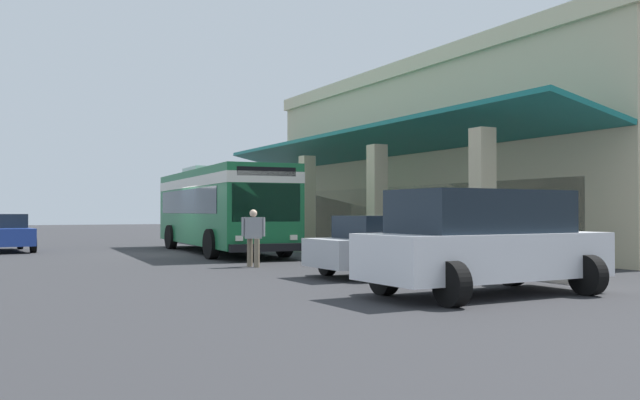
{
  "coord_description": "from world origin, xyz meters",
  "views": [
    {
      "loc": [
        25.23,
        -6.75,
        1.57
      ],
      "look_at": [
        2.7,
        4.89,
        1.99
      ],
      "focal_mm": 39.0,
      "sensor_mm": 36.0,
      "label": 1
    }
  ],
  "objects_px": {
    "parked_sedan_silver": "(397,245)",
    "parked_suv_white": "(484,241)",
    "pedestrian": "(253,235)",
    "potted_palm": "(285,231)",
    "parked_sedan_blue": "(2,232)",
    "transit_bus": "(220,204)"
  },
  "relations": [
    {
      "from": "parked_sedan_silver",
      "to": "parked_suv_white",
      "type": "relative_size",
      "value": 0.91
    },
    {
      "from": "parked_sedan_blue",
      "to": "pedestrian",
      "type": "bearing_deg",
      "value": 27.05
    },
    {
      "from": "transit_bus",
      "to": "parked_sedan_silver",
      "type": "relative_size",
      "value": 2.56
    },
    {
      "from": "pedestrian",
      "to": "potted_palm",
      "type": "distance_m",
      "value": 11.59
    },
    {
      "from": "transit_bus",
      "to": "parked_sedan_blue",
      "type": "height_order",
      "value": "transit_bus"
    },
    {
      "from": "parked_sedan_silver",
      "to": "potted_palm",
      "type": "distance_m",
      "value": 14.7
    },
    {
      "from": "parked_sedan_silver",
      "to": "parked_suv_white",
      "type": "height_order",
      "value": "parked_suv_white"
    },
    {
      "from": "transit_bus",
      "to": "potted_palm",
      "type": "height_order",
      "value": "transit_bus"
    },
    {
      "from": "parked_sedan_silver",
      "to": "pedestrian",
      "type": "height_order",
      "value": "pedestrian"
    },
    {
      "from": "parked_sedan_blue",
      "to": "pedestrian",
      "type": "relative_size",
      "value": 2.79
    },
    {
      "from": "parked_sedan_silver",
      "to": "potted_palm",
      "type": "height_order",
      "value": "potted_palm"
    },
    {
      "from": "parked_suv_white",
      "to": "transit_bus",
      "type": "bearing_deg",
      "value": 179.52
    },
    {
      "from": "parked_sedan_blue",
      "to": "pedestrian",
      "type": "xyz_separation_m",
      "value": [
        11.63,
        5.94,
        0.16
      ]
    },
    {
      "from": "parked_sedan_blue",
      "to": "transit_bus",
      "type": "bearing_deg",
      "value": 59.14
    },
    {
      "from": "potted_palm",
      "to": "parked_sedan_silver",
      "type": "bearing_deg",
      "value": -13.69
    },
    {
      "from": "pedestrian",
      "to": "potted_palm",
      "type": "relative_size",
      "value": 0.63
    },
    {
      "from": "transit_bus",
      "to": "parked_suv_white",
      "type": "bearing_deg",
      "value": -0.48
    },
    {
      "from": "parked_sedan_silver",
      "to": "parked_sedan_blue",
      "type": "bearing_deg",
      "value": -152.99
    },
    {
      "from": "parked_sedan_silver",
      "to": "parked_suv_white",
      "type": "distance_m",
      "value": 4.11
    },
    {
      "from": "parked_suv_white",
      "to": "pedestrian",
      "type": "bearing_deg",
      "value": -170.49
    },
    {
      "from": "parked_sedan_silver",
      "to": "potted_palm",
      "type": "bearing_deg",
      "value": 166.31
    },
    {
      "from": "parked_sedan_blue",
      "to": "potted_palm",
      "type": "relative_size",
      "value": 1.77
    }
  ]
}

